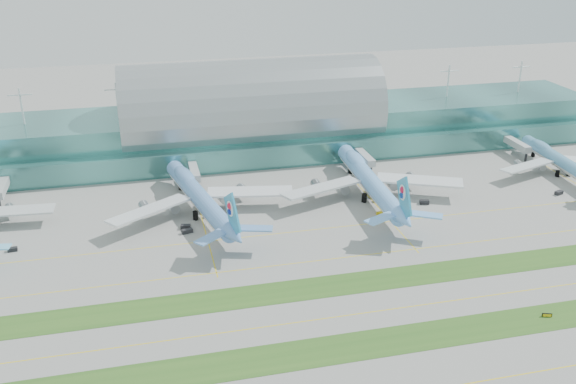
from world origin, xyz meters
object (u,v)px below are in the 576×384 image
object	(u,v)px
airliner_d	(560,160)
taxiway_sign_east	(547,315)
terminal	(251,122)
airliner_b	(199,196)
airliner_c	(369,180)

from	to	relation	value
airliner_d	taxiway_sign_east	size ratio (longest dim) A/B	25.69
terminal	airliner_d	size ratio (longest dim) A/B	4.95
airliner_b	airliner_c	world-z (taller)	airliner_c
airliner_c	terminal	bearing A→B (deg)	120.79
airliner_c	taxiway_sign_east	size ratio (longest dim) A/B	31.61
terminal	taxiway_sign_east	xyz separation A→B (m)	(54.44, -156.49, -13.65)
terminal	airliner_b	size ratio (longest dim) A/B	4.19
airliner_c	taxiway_sign_east	distance (m)	93.64
terminal	taxiway_sign_east	size ratio (longest dim) A/B	127.13
terminal	airliner_b	xyz separation A→B (m)	(-32.08, -65.11, -7.28)
airliner_b	airliner_c	distance (m)	67.29
airliner_b	airliner_d	xyz separation A→B (m)	(156.70, 5.05, -1.11)
airliner_b	taxiway_sign_east	bearing A→B (deg)	-58.23
terminal	airliner_b	bearing A→B (deg)	-116.23
airliner_c	taxiway_sign_east	bearing A→B (deg)	-75.73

